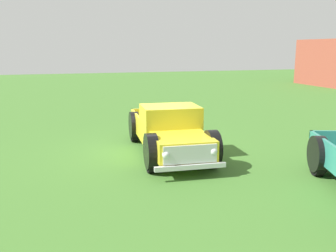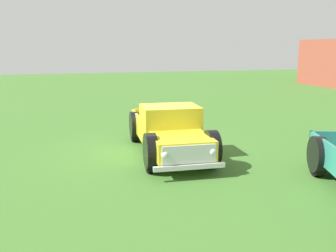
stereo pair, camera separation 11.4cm
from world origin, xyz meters
The scene contains 2 objects.
ground_plane centered at (0.00, 0.00, 0.00)m, with size 80.00×80.00×0.00m, color #3D6B28.
pickup_truck_foreground centered at (0.82, 0.18, 0.77)m, with size 5.40×2.39×1.61m.
Camera 1 is at (11.58, -3.18, 3.39)m, focal length 39.15 mm.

